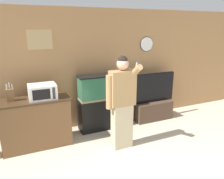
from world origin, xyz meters
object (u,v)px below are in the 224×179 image
aquarium_on_stand (101,102)px  tv_on_stand (152,106)px  counter_island (36,123)px  microwave (42,92)px  knife_block (10,95)px  person_standing (122,102)px

aquarium_on_stand → tv_on_stand: size_ratio=1.06×
counter_island → aquarium_on_stand: aquarium_on_stand is taller
microwave → knife_block: size_ratio=1.49×
microwave → aquarium_on_stand: bearing=10.5°
aquarium_on_stand → tv_on_stand: bearing=-1.7°
aquarium_on_stand → microwave: bearing=-169.5°
tv_on_stand → counter_island: bearing=-176.5°
microwave → aquarium_on_stand: size_ratio=0.40×
counter_island → person_standing: 1.66m
microwave → tv_on_stand: size_ratio=0.42×
microwave → knife_block: bearing=172.0°
counter_island → tv_on_stand: 2.73m
counter_island → aquarium_on_stand: (1.40, 0.21, 0.14)m
counter_island → tv_on_stand: tv_on_stand is taller
person_standing → tv_on_stand: bearing=34.1°
microwave → person_standing: bearing=-27.8°
counter_island → tv_on_stand: bearing=3.5°
person_standing → aquarium_on_stand: bearing=92.7°
person_standing → microwave: bearing=152.2°
tv_on_stand → person_standing: size_ratio=0.67×
counter_island → aquarium_on_stand: bearing=8.3°
knife_block → person_standing: size_ratio=0.19×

